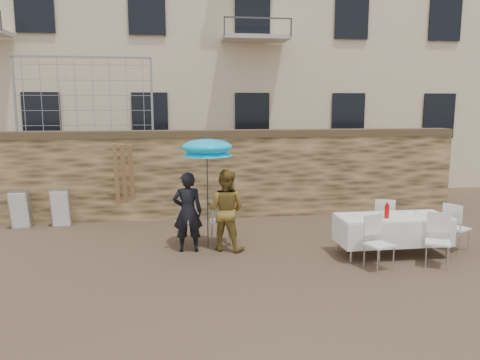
{
  "coord_description": "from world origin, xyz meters",
  "views": [
    {
      "loc": [
        -0.88,
        -6.88,
        2.88
      ],
      "look_at": [
        0.4,
        2.2,
        1.4
      ],
      "focal_mm": 35.0,
      "sensor_mm": 36.0,
      "label": 1
    }
  ],
  "objects": [
    {
      "name": "ground",
      "position": [
        0.0,
        0.0,
        0.0
      ],
      "size": [
        80.0,
        80.0,
        0.0
      ],
      "primitive_type": "plane",
      "color": "brown",
      "rests_on": "ground"
    },
    {
      "name": "stone_wall",
      "position": [
        0.0,
        5.0,
        1.1
      ],
      "size": [
        13.0,
        0.5,
        2.2
      ],
      "primitive_type": "cube",
      "color": "olive",
      "rests_on": "ground"
    },
    {
      "name": "chain_link_fence",
      "position": [
        -3.0,
        5.0,
        3.1
      ],
      "size": [
        3.2,
        0.06,
        1.8
      ],
      "primitive_type": null,
      "color": "gray",
      "rests_on": "stone_wall"
    },
    {
      "name": "man_suit",
      "position": [
        -0.65,
        2.14,
        0.8
      ],
      "size": [
        0.59,
        0.4,
        1.59
      ],
      "primitive_type": "imported",
      "rotation": [
        0.0,
        0.0,
        3.1
      ],
      "color": "black",
      "rests_on": "ground"
    },
    {
      "name": "woman_dress",
      "position": [
        0.1,
        2.14,
        0.81
      ],
      "size": [
        0.98,
        0.91,
        1.63
      ],
      "primitive_type": "imported",
      "rotation": [
        0.0,
        0.0,
        2.67
      ],
      "color": "#B48C37",
      "rests_on": "ground"
    },
    {
      "name": "umbrella",
      "position": [
        -0.25,
        2.24,
        2.0
      ],
      "size": [
        1.04,
        1.04,
        2.11
      ],
      "color": "#3F3F44",
      "rests_on": "ground"
    },
    {
      "name": "couple_chair_left",
      "position": [
        -0.65,
        2.69,
        0.48
      ],
      "size": [
        0.6,
        0.6,
        0.96
      ],
      "primitive_type": null,
      "rotation": [
        0.0,
        0.0,
        3.44
      ],
      "color": "white",
      "rests_on": "ground"
    },
    {
      "name": "couple_chair_right",
      "position": [
        0.05,
        2.69,
        0.48
      ],
      "size": [
        0.5,
        0.5,
        0.96
      ],
      "primitive_type": null,
      "rotation": [
        0.0,
        0.0,
        3.11
      ],
      "color": "white",
      "rests_on": "ground"
    },
    {
      "name": "banquet_table",
      "position": [
        3.24,
        1.35,
        0.73
      ],
      "size": [
        2.1,
        0.85,
        0.78
      ],
      "color": "white",
      "rests_on": "ground"
    },
    {
      "name": "soda_bottle",
      "position": [
        3.04,
        1.2,
        0.91
      ],
      "size": [
        0.09,
        0.09,
        0.26
      ],
      "primitive_type": "cylinder",
      "color": "red",
      "rests_on": "banquet_table"
    },
    {
      "name": "table_chair_front_left",
      "position": [
        2.64,
        0.6,
        0.48
      ],
      "size": [
        0.61,
        0.61,
        0.96
      ],
      "primitive_type": null,
      "rotation": [
        0.0,
        0.0,
        0.32
      ],
      "color": "white",
      "rests_on": "ground"
    },
    {
      "name": "table_chair_front_right",
      "position": [
        3.74,
        0.6,
        0.48
      ],
      "size": [
        0.66,
        0.66,
        0.96
      ],
      "primitive_type": null,
      "rotation": [
        0.0,
        0.0,
        -0.52
      ],
      "color": "white",
      "rests_on": "ground"
    },
    {
      "name": "table_chair_back",
      "position": [
        3.44,
        2.15,
        0.48
      ],
      "size": [
        0.62,
        0.62,
        0.96
      ],
      "primitive_type": null,
      "rotation": [
        0.0,
        0.0,
        2.78
      ],
      "color": "white",
      "rests_on": "ground"
    },
    {
      "name": "table_chair_side",
      "position": [
        4.64,
        1.45,
        0.48
      ],
      "size": [
        0.65,
        0.65,
        0.96
      ],
      "primitive_type": null,
      "rotation": [
        0.0,
        0.0,
        2.05
      ],
      "color": "white",
      "rests_on": "ground"
    },
    {
      "name": "chair_stack_left",
      "position": [
        -4.48,
        4.55,
        0.46
      ],
      "size": [
        0.46,
        0.4,
        0.92
      ],
      "primitive_type": null,
      "color": "white",
      "rests_on": "ground"
    },
    {
      "name": "chair_stack_right",
      "position": [
        -3.58,
        4.55,
        0.46
      ],
      "size": [
        0.46,
        0.32,
        0.92
      ],
      "primitive_type": null,
      "color": "white",
      "rests_on": "ground"
    },
    {
      "name": "wood_planks",
      "position": [
        -1.98,
        4.62,
        1.0
      ],
      "size": [
        0.7,
        0.2,
        2.0
      ],
      "primitive_type": null,
      "color": "#A37749",
      "rests_on": "ground"
    }
  ]
}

